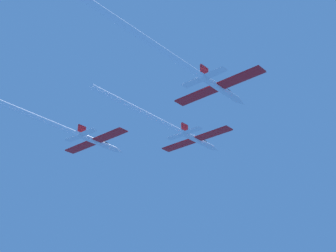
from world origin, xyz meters
TOP-DOWN VIEW (x-y plane):
  - jet_lead at (-0.49, -9.79)m, footprint 19.40×41.69m
  - jet_left_wing at (-18.14, -25.76)m, footprint 19.40×41.48m
  - jet_right_wing at (18.34, -27.67)m, footprint 19.40×43.10m

SIDE VIEW (x-z plane):
  - jet_left_wing at x=-18.14m, z-range -1.72..1.50m
  - jet_right_wing at x=18.34m, z-range -1.68..1.53m
  - jet_lead at x=-0.49m, z-range -1.01..2.21m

